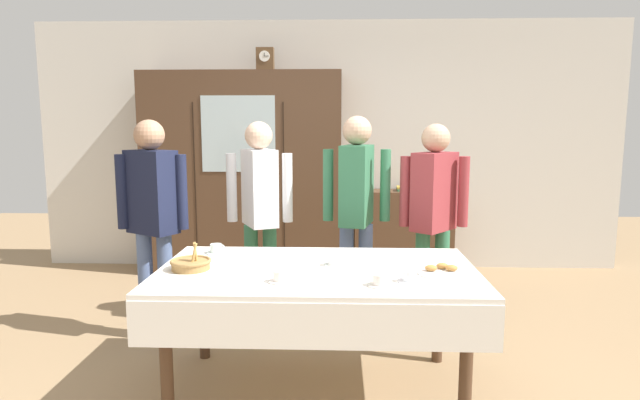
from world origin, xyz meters
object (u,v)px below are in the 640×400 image
Objects in this scene: wall_cabinet at (243,174)px; bookshelf_low at (403,231)px; dining_table at (317,285)px; book_stack at (404,189)px; spoon_mid_right at (325,277)px; tea_cup_front_edge at (380,281)px; tea_cup_back_edge at (216,249)px; mantel_clock at (265,60)px; bread_basket at (191,264)px; person_by_cabinet at (356,200)px; person_behind_table_right at (152,208)px; person_behind_table_left at (260,203)px; tea_cup_far_left at (280,277)px; tea_cup_far_right at (410,277)px; tea_cup_near_left at (334,261)px; pastry_plate at (442,271)px; spoon_center at (290,267)px; person_near_right_end at (434,207)px; spoon_near_left at (437,261)px.

wall_cabinet is 1.83m from bookshelf_low.
book_stack is (0.82, 2.64, 0.25)m from dining_table.
tea_cup_front_edge is at bearing -26.95° from spoon_mid_right.
tea_cup_back_edge is at bearing -123.51° from book_stack.
mantel_clock is 1.00× the size of bread_basket.
mantel_clock is 1.99m from book_stack.
person_by_cabinet is 1.02× the size of person_behind_table_right.
bookshelf_low is 2.10m from person_behind_table_left.
tea_cup_far_left is at bearing -109.23° from bookshelf_low.
person_by_cabinet reaches higher than tea_cup_far_right.
person_behind_table_right reaches higher than bread_basket.
person_behind_table_left is at bearing -74.97° from wall_cabinet.
bookshelf_low is (1.46, 0.05, -1.81)m from mantel_clock.
tea_cup_far_right is 1.09× the size of spoon_mid_right.
person_by_cabinet is at bearing 80.42° from tea_cup_near_left.
person_behind_table_right is (-1.33, 0.66, 0.21)m from tea_cup_near_left.
person_behind_table_left reaches higher than dining_table.
tea_cup_near_left is 0.85m from bread_basket.
spoon_center is (-0.88, 0.08, -0.01)m from pastry_plate.
tea_cup_far_right is 1.32m from person_by_cabinet.
person_behind_table_left is at bearing 121.02° from tea_cup_front_edge.
tea_cup_back_edge is 0.08× the size of person_near_right_end.
mantel_clock reaches higher than book_stack.
tea_cup_near_left is 0.08× the size of person_by_cabinet.
tea_cup_far_right is at bearing -26.72° from tea_cup_back_edge.
tea_cup_back_edge is at bearing 146.70° from tea_cup_front_edge.
person_behind_table_left is at bearing 113.62° from spoon_mid_right.
tea_cup_front_edge reaches higher than spoon_near_left.
person_behind_table_left is (0.24, 1.12, 0.20)m from bread_basket.
tea_cup_back_edge reaches higher than spoon_mid_right.
spoon_mid_right is (0.24, 0.10, -0.02)m from tea_cup_far_left.
spoon_mid_right is at bearing -35.65° from tea_cup_back_edge.
person_behind_table_left is at bearing 136.59° from pastry_plate.
spoon_center is at bearing 5.11° from bread_basket.
book_stack is 3.08m from bread_basket.
bookshelf_low is at bearing 80.77° from tea_cup_front_edge.
wall_cabinet is at bearing 127.05° from person_by_cabinet.
tea_cup_back_edge reaches higher than spoon_center.
dining_table is 2.77m from wall_cabinet.
tea_cup_far_right is (-0.31, -2.87, 0.33)m from bookshelf_low.
bookshelf_low reaches higher than tea_cup_near_left.
person_near_right_end is (0.59, -0.05, -0.04)m from person_by_cabinet.
pastry_plate is at bearing -94.41° from spoon_near_left.
person_by_cabinet is at bearing 174.98° from person_near_right_end.
tea_cup_far_right is 0.72m from spoon_center.
person_by_cabinet is at bearing 46.94° from bread_basket.
person_behind_table_left is at bearing 144.69° from spoon_near_left.
wall_cabinet reaches higher than bookshelf_low.
tea_cup_far_left is at bearing -157.06° from spoon_mid_right.
spoon_near_left is 0.81m from person_near_right_end.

